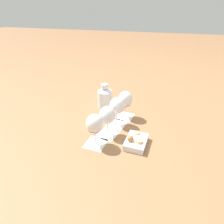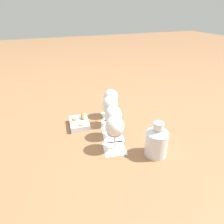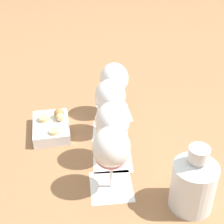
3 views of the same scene
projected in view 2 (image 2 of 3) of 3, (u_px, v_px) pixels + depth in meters
The scene contains 11 objects.
ground_plane at pixel (112, 130), 1.15m from camera, with size 8.00×8.00×0.00m, color #936642.
tasting_card_0 at pixel (115, 149), 1.00m from camera, with size 0.13×0.13×0.00m.
tasting_card_1 at pixel (113, 136), 1.10m from camera, with size 0.14×0.13×0.00m.
tasting_card_2 at pixel (110, 125), 1.21m from camera, with size 0.14×0.14×0.00m.
tasting_card_3 at pixel (111, 116), 1.30m from camera, with size 0.13×0.12×0.00m.
wine_glass_0 at pixel (115, 128), 0.94m from camera, with size 0.09×0.09×0.18m.
wine_glass_1 at pixel (113, 117), 1.04m from camera, with size 0.09×0.09×0.18m.
wine_glass_2 at pixel (110, 106), 1.15m from camera, with size 0.09×0.09×0.18m.
wine_glass_3 at pixel (111, 98), 1.24m from camera, with size 0.09×0.09×0.18m.
ceramic_vase at pixel (157, 141), 0.93m from camera, with size 0.11×0.11×0.18m.
snack_dish at pixel (80, 123), 1.19m from camera, with size 0.16×0.12×0.07m.
Camera 2 is at (-0.90, 0.35, 0.64)m, focal length 32.00 mm.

